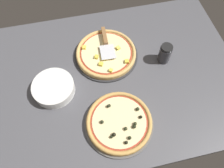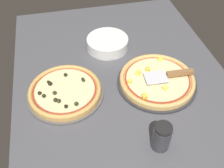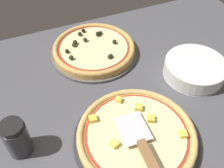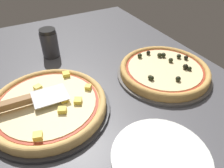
{
  "view_description": "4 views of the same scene",
  "coord_description": "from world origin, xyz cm",
  "px_view_note": "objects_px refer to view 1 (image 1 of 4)",
  "views": [
    {
      "loc": [
        11.46,
        58.92,
        101.4
      ],
      "look_at": [
        -0.49,
        6.02,
        3.0
      ],
      "focal_mm": 35.0,
      "sensor_mm": 36.0,
      "label": 1
    },
    {
      "loc": [
        -78.68,
        23.84,
        84.53
      ],
      "look_at": [
        -0.49,
        6.02,
        3.0
      ],
      "focal_mm": 42.0,
      "sensor_mm": 36.0,
      "label": 2
    },
    {
      "loc": [
        -23.63,
        -48.76,
        65.51
      ],
      "look_at": [
        -0.49,
        6.02,
        3.0
      ],
      "focal_mm": 42.0,
      "sensor_mm": 36.0,
      "label": 3
    },
    {
      "loc": [
        47.77,
        -20.43,
        45.82
      ],
      "look_at": [
        -0.49,
        6.02,
        3.0
      ],
      "focal_mm": 35.0,
      "sensor_mm": 36.0,
      "label": 4
    }
  ],
  "objects_px": {
    "pizza_front": "(106,53)",
    "pizza_back": "(119,122)",
    "serving_spatula": "(105,40)",
    "parmesan_shaker": "(165,54)",
    "plate_stack": "(54,88)"
  },
  "relations": [
    {
      "from": "plate_stack",
      "to": "parmesan_shaker",
      "type": "bearing_deg",
      "value": -174.14
    },
    {
      "from": "pizza_back",
      "to": "plate_stack",
      "type": "distance_m",
      "value": 0.38
    },
    {
      "from": "plate_stack",
      "to": "parmesan_shaker",
      "type": "height_order",
      "value": "parmesan_shaker"
    },
    {
      "from": "pizza_back",
      "to": "plate_stack",
      "type": "relative_size",
      "value": 1.47
    },
    {
      "from": "pizza_front",
      "to": "pizza_back",
      "type": "bearing_deg",
      "value": 86.78
    },
    {
      "from": "serving_spatula",
      "to": "parmesan_shaker",
      "type": "bearing_deg",
      "value": 150.49
    },
    {
      "from": "pizza_front",
      "to": "serving_spatula",
      "type": "height_order",
      "value": "serving_spatula"
    },
    {
      "from": "pizza_back",
      "to": "parmesan_shaker",
      "type": "height_order",
      "value": "parmesan_shaker"
    },
    {
      "from": "pizza_front",
      "to": "serving_spatula",
      "type": "bearing_deg",
      "value": -99.39
    },
    {
      "from": "plate_stack",
      "to": "serving_spatula",
      "type": "bearing_deg",
      "value": -144.16
    },
    {
      "from": "serving_spatula",
      "to": "plate_stack",
      "type": "height_order",
      "value": "serving_spatula"
    },
    {
      "from": "pizza_front",
      "to": "parmesan_shaker",
      "type": "relative_size",
      "value": 2.93
    },
    {
      "from": "pizza_front",
      "to": "plate_stack",
      "type": "bearing_deg",
      "value": 27.56
    },
    {
      "from": "pizza_front",
      "to": "plate_stack",
      "type": "xyz_separation_m",
      "value": [
        0.31,
        0.16,
        0.0
      ]
    },
    {
      "from": "serving_spatula",
      "to": "plate_stack",
      "type": "distance_m",
      "value": 0.39
    }
  ]
}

